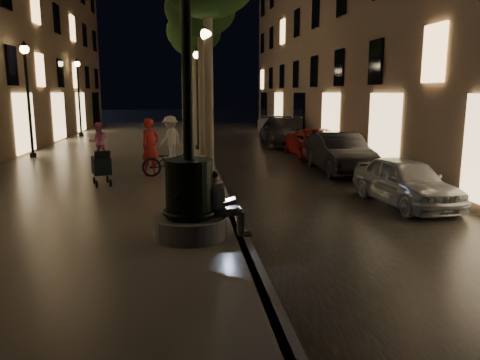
{
  "coord_description": "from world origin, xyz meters",
  "views": [
    {
      "loc": [
        -1.14,
        -6.68,
        2.94
      ],
      "look_at": [
        0.09,
        3.0,
        1.1
      ],
      "focal_mm": 35.0,
      "sensor_mm": 36.0,
      "label": 1
    }
  ],
  "objects": [
    {
      "name": "ground",
      "position": [
        0.0,
        15.0,
        0.0
      ],
      "size": [
        120.0,
        120.0,
        0.0
      ],
      "primitive_type": "plane",
      "color": "black",
      "rests_on": "ground"
    },
    {
      "name": "lamp_left_b",
      "position": [
        -7.4,
        14.0,
        3.24
      ],
      "size": [
        0.36,
        0.36,
        4.81
      ],
      "color": "black",
      "rests_on": "promenade"
    },
    {
      "name": "fountain_lamppost",
      "position": [
        -1.0,
        2.0,
        1.21
      ],
      "size": [
        1.4,
        1.4,
        5.21
      ],
      "color": "#59595B",
      "rests_on": "promenade"
    },
    {
      "name": "pedestrian_white",
      "position": [
        -1.56,
        12.61,
        1.1
      ],
      "size": [
        1.28,
        1.3,
        1.79
      ],
      "primitive_type": "imported",
      "rotation": [
        0.0,
        0.0,
        3.97
      ],
      "color": "silver",
      "rests_on": "promenade"
    },
    {
      "name": "lamp_curb_c",
      "position": [
        -0.3,
        24.0,
        3.24
      ],
      "size": [
        0.36,
        0.36,
        4.81
      ],
      "color": "black",
      "rests_on": "promenade"
    },
    {
      "name": "lamp_curb_d",
      "position": [
        -0.3,
        32.0,
        3.24
      ],
      "size": [
        0.36,
        0.36,
        4.81
      ],
      "color": "black",
      "rests_on": "promenade"
    },
    {
      "name": "pedestrian_pink",
      "position": [
        -4.44,
        12.65,
        0.98
      ],
      "size": [
        0.93,
        0.85,
        1.55
      ],
      "primitive_type": "imported",
      "rotation": [
        0.0,
        0.0,
        3.57
      ],
      "color": "pink",
      "rests_on": "promenade"
    },
    {
      "name": "lamp_left_c",
      "position": [
        -7.4,
        24.0,
        3.24
      ],
      "size": [
        0.36,
        0.36,
        4.81
      ],
      "color": "black",
      "rests_on": "promenade"
    },
    {
      "name": "car_second",
      "position": [
        4.64,
        9.82,
        0.73
      ],
      "size": [
        1.62,
        4.45,
        1.46
      ],
      "primitive_type": "imported",
      "rotation": [
        0.0,
        0.0,
        -0.02
      ],
      "color": "black",
      "rests_on": "ground"
    },
    {
      "name": "tree_far",
      "position": [
        -0.22,
        26.0,
        6.43
      ],
      "size": [
        3.0,
        3.0,
        7.5
      ],
      "color": "#6B604C",
      "rests_on": "promenade"
    },
    {
      "name": "bicycle",
      "position": [
        -1.5,
        8.64,
        0.69
      ],
      "size": [
        1.87,
        0.72,
        0.97
      ],
      "primitive_type": "imported",
      "rotation": [
        0.0,
        0.0,
        1.53
      ],
      "color": "black",
      "rests_on": "promenade"
    },
    {
      "name": "tree_third",
      "position": [
        -0.3,
        20.0,
        6.14
      ],
      "size": [
        3.0,
        3.0,
        7.2
      ],
      "color": "#6B604C",
      "rests_on": "promenade"
    },
    {
      "name": "seated_man_laptop",
      "position": [
        -0.39,
        2.0,
        0.88
      ],
      "size": [
        0.9,
        0.3,
        1.27
      ],
      "color": "tan",
      "rests_on": "promenade"
    },
    {
      "name": "building_right",
      "position": [
        10.0,
        18.0,
        7.5
      ],
      "size": [
        8.0,
        36.0,
        15.0
      ],
      "primitive_type": "cube",
      "color": "brown",
      "rests_on": "ground"
    },
    {
      "name": "pedestrian_red",
      "position": [
        -2.14,
        8.96,
        1.15
      ],
      "size": [
        0.82,
        0.8,
        1.91
      ],
      "primitive_type": "imported",
      "rotation": [
        0.0,
        0.0,
        0.71
      ],
      "color": "red",
      "rests_on": "promenade"
    },
    {
      "name": "tree_second",
      "position": [
        -0.2,
        14.0,
        6.33
      ],
      "size": [
        3.0,
        3.0,
        7.4
      ],
      "color": "#6B604C",
      "rests_on": "promenade"
    },
    {
      "name": "promenade",
      "position": [
        -4.0,
        15.0,
        0.1
      ],
      "size": [
        8.0,
        45.0,
        0.2
      ],
      "primitive_type": "cube",
      "color": "#615E56",
      "rests_on": "ground"
    },
    {
      "name": "curb_strip",
      "position": [
        0.0,
        15.0,
        0.1
      ],
      "size": [
        0.25,
        45.0,
        0.2
      ],
      "primitive_type": "cube",
      "color": "#59595B",
      "rests_on": "ground"
    },
    {
      "name": "car_fifth",
      "position": [
        5.2,
        25.17,
        0.66
      ],
      "size": [
        1.57,
        4.05,
        1.32
      ],
      "primitive_type": "imported",
      "rotation": [
        0.0,
        0.0,
        0.05
      ],
      "color": "#989893",
      "rests_on": "ground"
    },
    {
      "name": "car_rear",
      "position": [
        4.52,
        19.0,
        0.77
      ],
      "size": [
        2.47,
        5.41,
        1.54
      ],
      "primitive_type": "imported",
      "rotation": [
        0.0,
        0.0,
        -0.06
      ],
      "color": "#333137",
      "rests_on": "ground"
    },
    {
      "name": "cobble_lane",
      "position": [
        3.0,
        15.0,
        0.01
      ],
      "size": [
        6.0,
        45.0,
        0.02
      ],
      "primitive_type": "cube",
      "color": "black",
      "rests_on": "ground"
    },
    {
      "name": "car_third",
      "position": [
        4.98,
        13.8,
        0.65
      ],
      "size": [
        2.22,
        4.72,
        1.3
      ],
      "primitive_type": "imported",
      "rotation": [
        0.0,
        0.0,
        -0.01
      ],
      "color": "maroon",
      "rests_on": "ground"
    },
    {
      "name": "lamp_curb_b",
      "position": [
        -0.3,
        16.0,
        3.24
      ],
      "size": [
        0.36,
        0.36,
        4.81
      ],
      "color": "black",
      "rests_on": "promenade"
    },
    {
      "name": "lamp_curb_a",
      "position": [
        -0.3,
        8.0,
        3.24
      ],
      "size": [
        0.36,
        0.36,
        4.81
      ],
      "color": "black",
      "rests_on": "promenade"
    },
    {
      "name": "car_front",
      "position": [
        4.69,
        4.72,
        0.63
      ],
      "size": [
        1.8,
        3.82,
        1.26
      ],
      "primitive_type": "imported",
      "rotation": [
        0.0,
        0.0,
        0.09
      ],
      "color": "#A6AAAE",
      "rests_on": "ground"
    },
    {
      "name": "stroller",
      "position": [
        -3.49,
        7.4,
        0.79
      ],
      "size": [
        0.7,
        1.17,
        1.18
      ],
      "rotation": [
        0.0,
        0.0,
        0.28
      ],
      "color": "black",
      "rests_on": "promenade"
    }
  ]
}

